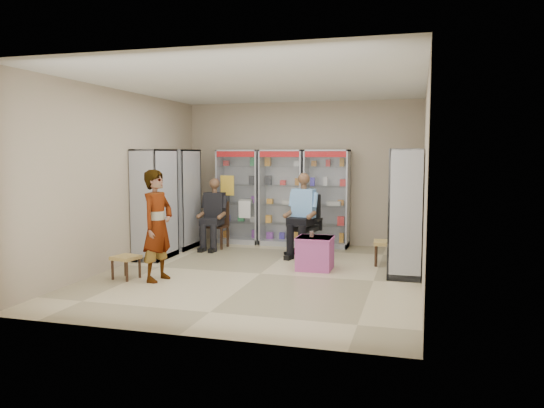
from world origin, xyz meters
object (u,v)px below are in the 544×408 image
(cabinet_left_far, at_px, (181,199))
(cabinet_left_near, at_px, (155,204))
(cabinet_back_left, at_px, (239,196))
(cabinet_back_mid, at_px, (282,197))
(pink_trunk, at_px, (315,253))
(standing_man, at_px, (157,226))
(office_chair, at_px, (305,225))
(cabinet_right_far, at_px, (407,206))
(woven_stool_a, at_px, (386,253))
(seated_shopkeeper, at_px, (304,217))
(wooden_chair, at_px, (216,225))
(cabinet_right_near, at_px, (406,213))
(woven_stool_b, at_px, (126,267))
(cabinet_back_right, at_px, (327,199))

(cabinet_left_far, height_order, cabinet_left_near, same)
(cabinet_back_left, bearing_deg, cabinet_back_mid, 0.00)
(pink_trunk, height_order, standing_man, standing_man)
(cabinet_back_mid, bearing_deg, office_chair, -55.32)
(cabinet_right_far, bearing_deg, woven_stool_a, 139.51)
(cabinet_back_left, xyz_separation_m, seated_shopkeeper, (1.65, -1.06, -0.27))
(cabinet_back_left, height_order, cabinet_back_mid, same)
(cabinet_left_far, xyz_separation_m, seated_shopkeeper, (2.58, -0.13, -0.27))
(cabinet_left_far, bearing_deg, woven_stool_a, 81.92)
(cabinet_back_mid, distance_m, cabinet_left_far, 2.10)
(cabinet_back_left, height_order, seated_shopkeeper, cabinet_back_left)
(cabinet_back_left, xyz_separation_m, standing_man, (-0.07, -3.58, -0.16))
(cabinet_back_left, bearing_deg, cabinet_left_near, -114.61)
(wooden_chair, bearing_deg, seated_shopkeeper, -9.96)
(pink_trunk, relative_size, woven_stool_a, 1.35)
(cabinet_back_mid, xyz_separation_m, cabinet_right_near, (2.58, -2.23, 0.00))
(cabinet_back_left, distance_m, cabinet_left_far, 1.32)
(cabinet_back_left, distance_m, cabinet_left_near, 2.23)
(office_chair, relative_size, pink_trunk, 2.03)
(cabinet_right_far, relative_size, woven_stool_b, 5.60)
(cabinet_left_near, bearing_deg, cabinet_right_far, 101.41)
(cabinet_right_far, relative_size, seated_shopkeeper, 1.37)
(office_chair, xyz_separation_m, seated_shopkeeper, (0.00, -0.05, 0.16))
(cabinet_left_far, xyz_separation_m, woven_stool_a, (4.13, -0.59, -0.79))
(cabinet_back_left, xyz_separation_m, cabinet_right_far, (3.53, -1.13, 0.00))
(cabinet_left_far, height_order, woven_stool_b, cabinet_left_far)
(cabinet_back_left, relative_size, cabinet_left_far, 1.00)
(seated_shopkeeper, relative_size, woven_stool_a, 3.48)
(cabinet_back_right, distance_m, cabinet_left_far, 2.98)
(cabinet_right_near, bearing_deg, cabinet_left_near, 87.43)
(pink_trunk, bearing_deg, seated_shopkeeper, 111.00)
(wooden_chair, bearing_deg, pink_trunk, -31.88)
(cabinet_back_left, bearing_deg, seated_shopkeeper, -32.79)
(cabinet_right_far, relative_size, woven_stool_a, 4.76)
(woven_stool_a, xyz_separation_m, woven_stool_b, (-3.80, -2.10, -0.03))
(cabinet_right_far, distance_m, cabinet_left_far, 4.46)
(woven_stool_b, bearing_deg, wooden_chair, 83.08)
(cabinet_right_near, bearing_deg, standing_man, 110.49)
(cabinet_left_near, height_order, seated_shopkeeper, cabinet_left_near)
(cabinet_back_mid, height_order, wooden_chair, cabinet_back_mid)
(woven_stool_b, bearing_deg, cabinet_back_mid, 66.78)
(cabinet_right_far, height_order, cabinet_left_near, same)
(cabinet_back_left, distance_m, cabinet_right_far, 3.71)
(cabinet_right_far, bearing_deg, cabinet_back_left, 72.25)
(cabinet_right_far, bearing_deg, cabinet_left_far, 87.43)
(cabinet_back_left, distance_m, seated_shopkeeper, 1.98)
(cabinet_back_mid, distance_m, wooden_chair, 1.50)
(seated_shopkeeper, bearing_deg, woven_stool_b, -122.33)
(cabinet_right_near, relative_size, wooden_chair, 2.13)
(cabinet_left_far, xyz_separation_m, cabinet_left_near, (0.00, -1.10, 0.00))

